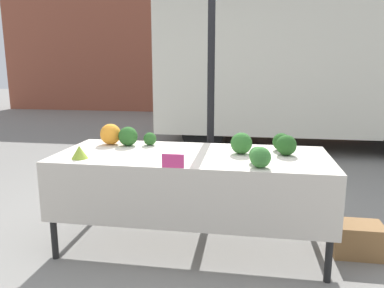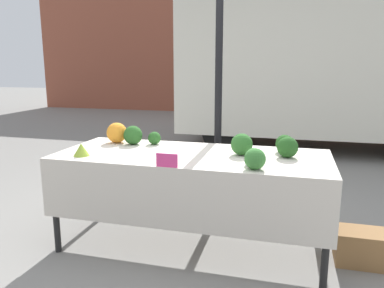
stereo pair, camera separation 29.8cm
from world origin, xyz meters
The scene contains 16 objects.
ground_plane centered at (0.00, 0.00, 0.00)m, with size 40.00×40.00×0.00m, color gray.
building_facade centered at (0.00, 9.42, 2.43)m, with size 16.00×0.60×4.86m.
tent_pole centered at (0.07, 0.73, 1.10)m, with size 0.07×0.07×2.21m.
parked_truck centered at (1.12, 4.32, 1.43)m, with size 5.00×2.04×2.69m.
market_table centered at (0.00, -0.06, 0.70)m, with size 2.16×0.90×0.79m.
orange_cauliflower centered at (-0.78, 0.25, 0.88)m, with size 0.19×0.19×0.19m.
romanesco_head centered at (-0.82, -0.29, 0.84)m, with size 0.12×0.12×0.10m.
broccoli_head_0 centered at (0.39, 0.06, 0.88)m, with size 0.17×0.17×0.17m.
broccoli_head_1 centered at (0.53, -0.34, 0.86)m, with size 0.15×0.15×0.15m.
broccoli_head_2 centered at (-0.42, 0.27, 0.85)m, with size 0.11×0.11×0.11m.
broccoli_head_3 centered at (-0.61, 0.22, 0.87)m, with size 0.17×0.17×0.17m.
broccoli_head_4 centered at (0.71, 0.24, 0.86)m, with size 0.15×0.15×0.15m.
broccoli_head_5 centered at (0.51, -0.21, 0.85)m, with size 0.12×0.12×0.12m.
broccoli_head_6 centered at (0.74, 0.07, 0.87)m, with size 0.16×0.16×0.16m.
price_sign centered at (-0.06, -0.44, 0.84)m, with size 0.16×0.01×0.10m.
produce_crate centered at (1.32, 0.05, 0.13)m, with size 0.38×0.27×0.26m.
Camera 2 is at (0.76, -2.82, 1.48)m, focal length 35.00 mm.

